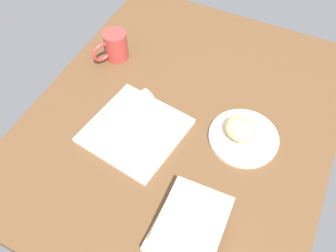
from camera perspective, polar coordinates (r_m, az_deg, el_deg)
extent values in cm
cube|color=brown|center=(113.49, 2.29, 0.89)|extent=(110.00, 90.00, 4.00)
cylinder|color=silver|center=(108.55, 11.76, -1.83)|extent=(20.50, 20.50, 1.40)
ellipsoid|color=tan|center=(105.95, 11.39, -0.40)|extent=(11.60, 12.14, 5.63)
cube|color=white|center=(108.10, -5.18, -0.71)|extent=(29.55, 29.55, 1.60)
cylinder|color=silver|center=(103.17, -4.27, -2.52)|extent=(5.80, 5.80, 2.49)
cylinder|color=#C06625|center=(102.38, -4.30, -2.23)|extent=(4.76, 4.76, 0.40)
cylinder|color=beige|center=(107.54, -6.11, 2.49)|extent=(16.46, 12.87, 6.83)
cube|color=beige|center=(93.16, 3.11, -15.41)|extent=(21.34, 15.50, 3.02)
cube|color=silver|center=(90.83, 3.89, -14.61)|extent=(18.92, 16.02, 2.36)
cylinder|color=#B23833|center=(127.77, -8.18, 12.46)|extent=(7.89, 7.89, 10.12)
cylinder|color=olive|center=(124.90, -8.43, 13.99)|extent=(6.47, 6.47, 0.40)
torus|color=#B23833|center=(125.91, -10.35, 11.35)|extent=(7.05, 4.30, 7.27)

